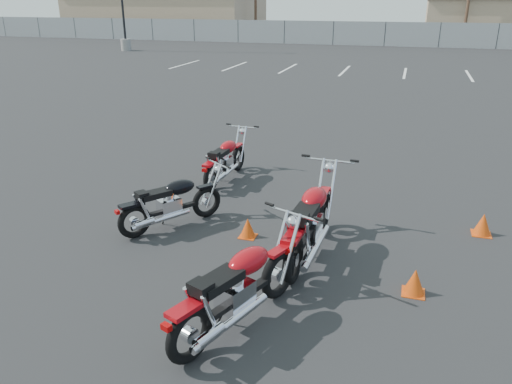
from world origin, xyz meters
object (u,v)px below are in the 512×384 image
(motorcycle_second_black, at_px, (171,203))
(motorcycle_third_red, at_px, (310,222))
(motorcycle_front_red, at_px, (225,160))
(motorcycle_rear_red, at_px, (238,288))

(motorcycle_second_black, bearing_deg, motorcycle_third_red, -6.81)
(motorcycle_front_red, relative_size, motorcycle_second_black, 1.11)
(motorcycle_front_red, distance_m, motorcycle_second_black, 2.37)
(motorcycle_third_red, distance_m, motorcycle_rear_red, 1.96)
(motorcycle_second_black, relative_size, motorcycle_third_red, 0.74)
(motorcycle_third_red, height_order, motorcycle_rear_red, motorcycle_third_red)
(motorcycle_front_red, bearing_deg, motorcycle_third_red, -49.18)
(motorcycle_front_red, distance_m, motorcycle_third_red, 3.49)
(motorcycle_third_red, bearing_deg, motorcycle_rear_red, -102.75)
(motorcycle_second_black, bearing_deg, motorcycle_rear_red, -49.04)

